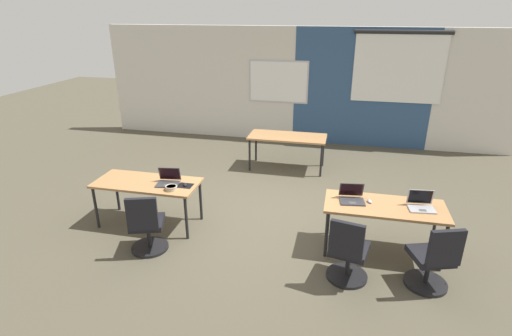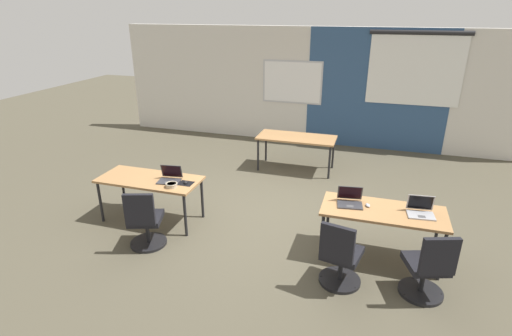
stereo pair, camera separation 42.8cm
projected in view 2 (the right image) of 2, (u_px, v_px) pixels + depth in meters
The scene contains 15 objects.
ground_plane at pixel (267, 217), 6.47m from camera, with size 24.00×24.00×0.00m.
back_wall_assembly at pixel (317, 86), 9.64m from camera, with size 10.00×0.27×2.80m.
desk_near_left at pixel (150, 182), 6.18m from camera, with size 1.60×0.70×0.72m.
desk_near_right at pixel (383, 214), 5.21m from camera, with size 1.60×0.70×0.72m.
desk_far_center at pixel (296, 140), 8.17m from camera, with size 1.60×0.70×0.72m.
laptop_near_right_end at pixel (421, 211), 5.06m from camera, with size 0.36×0.31×0.24m.
chair_near_right_end at pixel (428, 271), 4.55m from camera, with size 0.56×0.61×0.92m.
laptop_near_left_inner at pixel (170, 178), 6.05m from camera, with size 0.37×0.34×0.23m.
mousepad_near_left_inner at pixel (186, 183), 5.97m from camera, with size 0.22×0.19×0.00m.
mouse_near_left_inner at pixel (186, 182), 5.97m from camera, with size 0.09×0.11×0.03m.
chair_near_left_inner at pixel (145, 224), 5.54m from camera, with size 0.56×0.61×0.92m.
laptop_near_right_inner at pixel (350, 201), 5.33m from camera, with size 0.37×0.34×0.23m.
mouse_near_right_inner at pixel (368, 205), 5.28m from camera, with size 0.08×0.11×0.03m.
chair_near_right_inner at pixel (340, 259), 4.76m from camera, with size 0.52×0.58×0.92m.
snack_bowl at pixel (172, 185), 5.85m from camera, with size 0.18×0.18×0.06m.
Camera 2 is at (1.51, -5.49, 3.18)m, focal length 27.71 mm.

